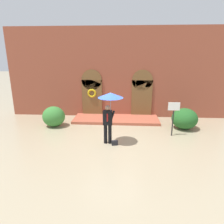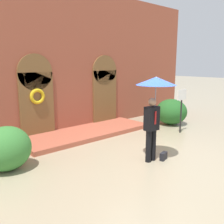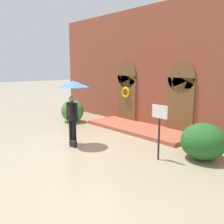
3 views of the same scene
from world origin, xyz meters
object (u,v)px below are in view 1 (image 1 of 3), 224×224
object	(u,v)px
shrub_right	(185,119)
handbag	(115,143)
sign_post	(173,113)
person_with_umbrella	(110,103)
shrub_left	(54,117)

from	to	relation	value
shrub_right	handbag	bearing A→B (deg)	-147.33
sign_post	shrub_right	bearing A→B (deg)	50.20
shrub_right	person_with_umbrella	bearing A→B (deg)	-151.10
handbag	person_with_umbrella	bearing A→B (deg)	126.47
shrub_right	shrub_left	bearing A→B (deg)	-179.21
sign_post	person_with_umbrella	bearing A→B (deg)	-160.09
sign_post	handbag	bearing A→B (deg)	-155.11
sign_post	shrub_right	xyz separation A→B (m)	(0.89, 1.07, -0.59)
person_with_umbrella	shrub_left	size ratio (longest dim) A/B	1.88
person_with_umbrella	handbag	world-z (taller)	person_with_umbrella
sign_post	shrub_left	size ratio (longest dim) A/B	1.37
person_with_umbrella	sign_post	xyz separation A→B (m)	(3.04, 1.10, -0.75)
sign_post	shrub_left	distance (m)	6.47
shrub_left	person_with_umbrella	bearing A→B (deg)	-31.87
shrub_right	sign_post	bearing A→B (deg)	-129.80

